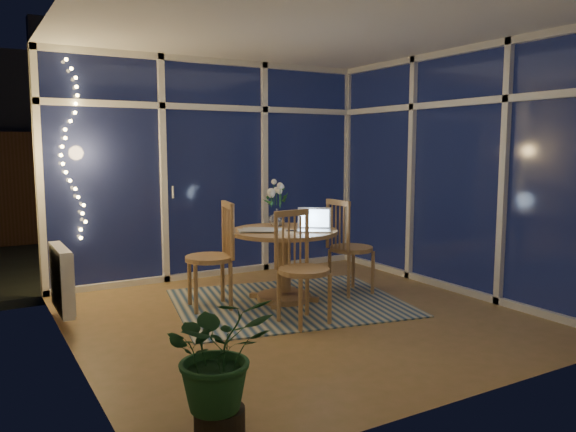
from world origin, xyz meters
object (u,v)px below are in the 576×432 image
object	(u,v)px
flower_vase	(277,216)
laptop	(314,219)
dining_table	(284,266)
chair_front	(304,268)
chair_left	(209,255)
potted_plant	(219,369)
chair_right	(351,246)

from	to	relation	value
flower_vase	laptop	bearing A→B (deg)	-75.19
dining_table	flower_vase	size ratio (longest dim) A/B	5.15
chair_front	laptop	xyz separation A→B (m)	(0.43, 0.50, 0.35)
chair_left	potted_plant	world-z (taller)	chair_left
dining_table	laptop	distance (m)	0.58
chair_front	laptop	bearing A→B (deg)	43.76
chair_front	potted_plant	bearing A→B (deg)	-140.76
potted_plant	dining_table	bearing A→B (deg)	52.86
chair_front	chair_left	bearing A→B (deg)	116.28
chair_left	chair_front	distance (m)	1.02
dining_table	chair_front	bearing A→B (deg)	-106.48
chair_front	dining_table	bearing A→B (deg)	67.68
chair_front	laptop	world-z (taller)	chair_front
chair_front	laptop	distance (m)	0.75
laptop	potted_plant	world-z (taller)	laptop
dining_table	chair_right	xyz separation A→B (m)	(0.76, -0.11, 0.15)
chair_left	potted_plant	bearing A→B (deg)	-10.82
dining_table	flower_vase	world-z (taller)	flower_vase
chair_right	laptop	xyz separation A→B (m)	(-0.56, -0.13, 0.34)
laptop	flower_vase	size ratio (longest dim) A/B	1.60
potted_plant	chair_right	bearing A→B (deg)	40.55
chair_left	laptop	size ratio (longest dim) A/B	3.15
flower_vase	chair_left	bearing A→B (deg)	-169.50
laptop	potted_plant	size ratio (longest dim) A/B	0.44
chair_right	flower_vase	bearing A→B (deg)	58.05
potted_plant	laptop	bearing A→B (deg)	46.20
dining_table	chair_left	world-z (taller)	chair_left
potted_plant	chair_left	bearing A→B (deg)	68.93
chair_right	chair_front	xyz separation A→B (m)	(-0.98, -0.63, -0.01)
dining_table	chair_front	distance (m)	0.79
flower_vase	potted_plant	bearing A→B (deg)	-125.05
chair_left	potted_plant	size ratio (longest dim) A/B	1.39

